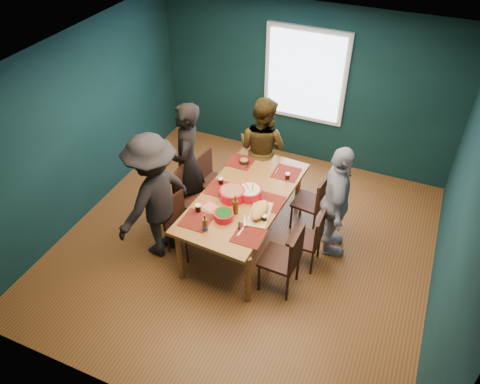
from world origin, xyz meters
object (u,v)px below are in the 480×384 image
object	(u,v)px
dining_table	(244,200)
chair_left_far	(210,176)
person_back	(262,148)
person_near_left	(154,197)
person_right	(336,203)
chair_left_near	(180,220)
cutting_board	(260,211)
bowl_salad	(232,194)
chair_right_near	(287,256)
bowl_herbs	(224,215)
chair_right_mid	(311,236)
person_far_left	(187,163)
chair_right_far	(315,199)
chair_left_mid	(189,193)
bowl_dumpling	(249,193)

from	to	relation	value
dining_table	chair_left_far	bearing A→B (deg)	149.18
person_back	person_near_left	world-z (taller)	person_near_left
dining_table	person_right	xyz separation A→B (m)	(1.17, 0.31, 0.10)
chair_left_near	cutting_board	bearing A→B (deg)	24.37
cutting_board	bowl_salad	bearing A→B (deg)	151.46
chair_left_near	chair_right_near	distance (m)	1.57
bowl_herbs	chair_left_far	bearing A→B (deg)	124.64
chair_right_mid	cutting_board	world-z (taller)	cutting_board
person_far_left	person_back	size ratio (longest dim) A/B	1.10
bowl_salad	bowl_herbs	distance (m)	0.42
person_far_left	person_right	xyz separation A→B (m)	(2.15, 0.08, -0.09)
person_near_left	bowl_salad	world-z (taller)	person_near_left
chair_right_far	person_right	world-z (taller)	person_right
person_near_left	person_far_left	bearing A→B (deg)	-166.92
dining_table	person_near_left	size ratio (longest dim) A/B	1.20
bowl_salad	bowl_herbs	size ratio (longest dim) A/B	1.37
chair_right_near	bowl_salad	xyz separation A→B (m)	(-0.95, 0.48, 0.32)
bowl_salad	bowl_herbs	world-z (taller)	bowl_salad
chair_right_near	person_far_left	bearing A→B (deg)	157.30
chair_left_mid	bowl_dumpling	world-z (taller)	bowl_dumpling
chair_left_near	person_far_left	world-z (taller)	person_far_left
dining_table	chair_right_far	world-z (taller)	chair_right_far
chair_left_far	person_right	xyz separation A→B (m)	(1.97, -0.24, 0.30)
chair_left_far	bowl_dumpling	xyz separation A→B (m)	(0.87, -0.55, 0.36)
person_far_left	person_near_left	distance (m)	0.85
person_back	bowl_herbs	xyz separation A→B (m)	(0.13, -1.66, 0.03)
dining_table	person_far_left	distance (m)	1.02
person_far_left	chair_right_near	bearing A→B (deg)	44.60
bowl_dumpling	person_right	bearing A→B (deg)	15.79
chair_left_far	person_right	size ratio (longest dim) A/B	0.55
dining_table	chair_left_mid	size ratio (longest dim) A/B	2.21
dining_table	cutting_board	distance (m)	0.46
chair_right_mid	chair_right_near	distance (m)	0.55
chair_right_near	cutting_board	distance (m)	0.66
bowl_herbs	cutting_board	size ratio (longest dim) A/B	0.39
person_back	cutting_board	xyz separation A→B (m)	(0.51, -1.41, 0.04)
person_back	person_right	distance (m)	1.58
chair_right_far	person_far_left	xyz separation A→B (m)	(-1.80, -0.41, 0.39)
chair_left_mid	cutting_board	xyz separation A→B (m)	(1.19, -0.29, 0.30)
dining_table	person_near_left	bearing A→B (deg)	-144.82
chair_left_near	bowl_dumpling	bearing A→B (deg)	44.77
person_right	person_near_left	world-z (taller)	person_near_left
person_back	bowl_herbs	world-z (taller)	person_back
chair_left_near	person_back	bearing A→B (deg)	84.21
dining_table	bowl_herbs	xyz separation A→B (m)	(-0.05, -0.53, 0.13)
chair_left_mid	chair_right_mid	bearing A→B (deg)	-4.28
chair_left_mid	chair_right_mid	distance (m)	1.84
chair_left_far	person_back	world-z (taller)	person_back
bowl_dumpling	chair_right_near	bearing A→B (deg)	-38.68
person_right	person_near_left	xyz separation A→B (m)	(-2.17, -0.93, 0.08)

